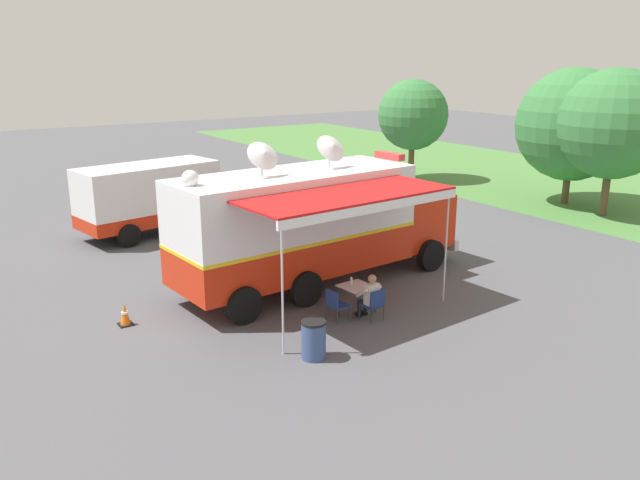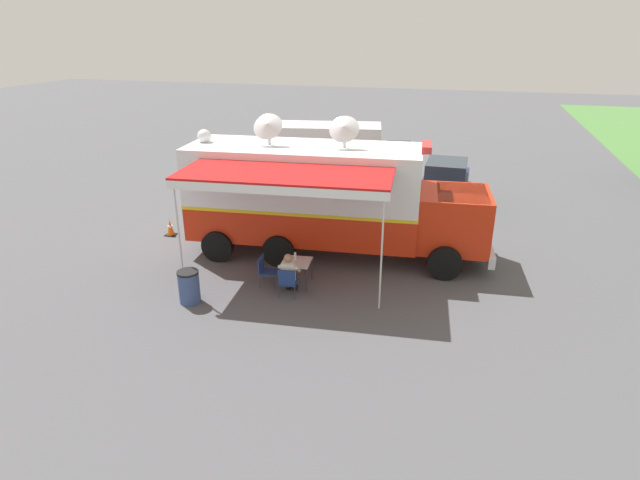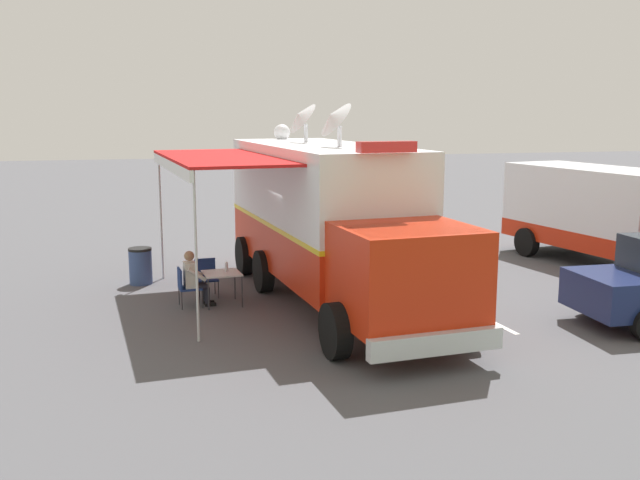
{
  "view_description": "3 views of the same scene",
  "coord_description": "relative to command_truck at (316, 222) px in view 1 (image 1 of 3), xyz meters",
  "views": [
    {
      "loc": [
        15.46,
        -9.13,
        6.67
      ],
      "look_at": [
        0.3,
        0.69,
        1.47
      ],
      "focal_mm": 36.16,
      "sensor_mm": 36.0,
      "label": 1
    },
    {
      "loc": [
        15.14,
        4.71,
        6.88
      ],
      "look_at": [
        1.56,
        0.96,
        1.11
      ],
      "focal_mm": 29.29,
      "sensor_mm": 36.0,
      "label": 2
    },
    {
      "loc": [
        4.08,
        16.2,
        4.28
      ],
      "look_at": [
        0.04,
        0.11,
        1.29
      ],
      "focal_mm": 40.68,
      "sensor_mm": 36.0,
      "label": 3
    }
  ],
  "objects": [
    {
      "name": "car_behind_truck",
      "position": [
        -6.41,
        3.39,
        -1.07
      ],
      "size": [
        4.24,
        2.1,
        1.76
      ],
      "color": "navy",
      "rests_on": "ground"
    },
    {
      "name": "traffic_cone",
      "position": [
        -0.06,
        -5.76,
        -1.67
      ],
      "size": [
        0.36,
        0.36,
        0.58
      ],
      "color": "black",
      "rests_on": "ground"
    },
    {
      "name": "seated_responder",
      "position": [
        3.02,
        -0.27,
        -1.3
      ],
      "size": [
        0.69,
        0.58,
        1.25
      ],
      "color": "silver",
      "rests_on": "ground"
    },
    {
      "name": "water_bottle",
      "position": [
        2.29,
        -0.33,
        -1.11
      ],
      "size": [
        0.07,
        0.07,
        0.22
      ],
      "color": "silver",
      "rests_on": "folding_table"
    },
    {
      "name": "folding_chair_at_table",
      "position": [
        3.21,
        -0.25,
        -1.43
      ],
      "size": [
        0.52,
        0.52,
        0.87
      ],
      "color": "navy",
      "rests_on": "ground"
    },
    {
      "name": "support_truck",
      "position": [
        -8.36,
        -1.78,
        -0.56
      ],
      "size": [
        3.26,
        7.06,
        2.7
      ],
      "color": "white",
      "rests_on": "ground"
    },
    {
      "name": "trash_bin",
      "position": [
        4.15,
        -2.71,
        -1.49
      ],
      "size": [
        0.57,
        0.57,
        0.91
      ],
      "color": "#384C7F",
      "rests_on": "ground"
    },
    {
      "name": "tree_far_left",
      "position": [
        -11.49,
        13.6,
        1.6
      ],
      "size": [
        3.81,
        3.81,
        5.46
      ],
      "color": "brown",
      "rests_on": "ground"
    },
    {
      "name": "lot_stripe",
      "position": [
        -2.68,
        0.94,
        -1.94
      ],
      "size": [
        0.52,
        4.79,
        0.01
      ],
      "primitive_type": "cube",
      "rotation": [
        0.0,
        0.0,
        0.08
      ],
      "color": "silver",
      "rests_on": "ground"
    },
    {
      "name": "command_truck",
      "position": [
        0.0,
        0.0,
        0.0
      ],
      "size": [
        5.49,
        9.66,
        4.53
      ],
      "color": "red",
      "rests_on": "ground"
    },
    {
      "name": "ground_plane",
      "position": [
        0.03,
        -0.75,
        -1.95
      ],
      "size": [
        100.0,
        100.0,
        0.0
      ],
      "primitive_type": "plane",
      "color": "#515156"
    },
    {
      "name": "folding_table",
      "position": [
        2.41,
        -0.26,
        -1.27
      ],
      "size": [
        0.86,
        0.86,
        0.73
      ],
      "color": "silver",
      "rests_on": "ground"
    },
    {
      "name": "folding_chair_beside_table",
      "position": [
        2.68,
        -1.11,
        -1.43
      ],
      "size": [
        0.52,
        0.52,
        0.87
      ],
      "color": "navy",
      "rests_on": "ground"
    },
    {
      "name": "tree_right_of_centre",
      "position": [
        -0.57,
        15.09,
        1.96
      ],
      "size": [
        4.6,
        4.6,
        6.22
      ],
      "color": "brown",
      "rests_on": "ground"
    },
    {
      "name": "tree_left_of_centre",
      "position": [
        -2.99,
        15.72,
        1.69
      ],
      "size": [
        5.09,
        5.09,
        6.19
      ],
      "color": "brown",
      "rests_on": "ground"
    }
  ]
}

